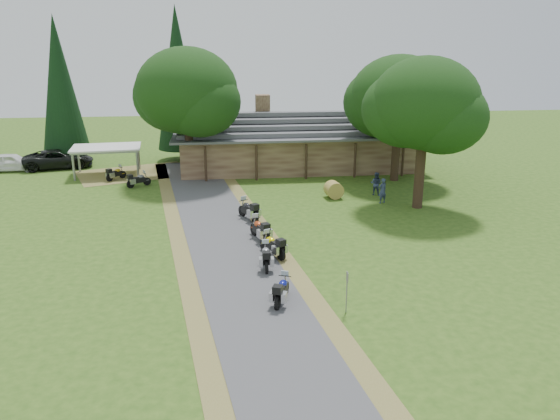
{
  "coord_description": "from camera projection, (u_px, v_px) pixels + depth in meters",
  "views": [
    {
      "loc": [
        -1.03,
        -22.79,
        10.72
      ],
      "look_at": [
        2.34,
        6.21,
        1.6
      ],
      "focal_mm": 35.0,
      "sensor_mm": 36.0,
      "label": 1
    }
  ],
  "objects": [
    {
      "name": "sign_post",
      "position": [
        347.0,
        292.0,
        22.19
      ],
      "size": [
        0.33,
        0.05,
        1.81
      ],
      "primitive_type": null,
      "color": "gray",
      "rests_on": "ground"
    },
    {
      "name": "lodge",
      "position": [
        298.0,
        139.0,
        47.61
      ],
      "size": [
        21.4,
        9.4,
        4.9
      ],
      "primitive_type": null,
      "color": "brown",
      "rests_on": "ground"
    },
    {
      "name": "car_white_sedan",
      "position": [
        11.0,
        160.0,
        46.43
      ],
      "size": [
        2.66,
        5.85,
        1.92
      ],
      "primitive_type": "imported",
      "rotation": [
        0.0,
        0.0,
        1.61
      ],
      "color": "white",
      "rests_on": "ground"
    },
    {
      "name": "motorcycle_row_b",
      "position": [
        266.0,
        255.0,
        26.7
      ],
      "size": [
        0.69,
        1.87,
        1.26
      ],
      "primitive_type": null,
      "rotation": [
        0.0,
        0.0,
        1.52
      ],
      "color": "#95969B",
      "rests_on": "ground"
    },
    {
      "name": "motorcycle_row_e",
      "position": [
        248.0,
        209.0,
        33.85
      ],
      "size": [
        1.49,
        2.08,
        1.37
      ],
      "primitive_type": null,
      "rotation": [
        0.0,
        0.0,
        2.04
      ],
      "color": "black",
      "rests_on": "ground"
    },
    {
      "name": "ground",
      "position": [
        245.0,
        285.0,
        24.92
      ],
      "size": [
        120.0,
        120.0,
        0.0
      ],
      "primitive_type": "plane",
      "color": "#2F5016",
      "rests_on": "ground"
    },
    {
      "name": "motorcycle_row_d",
      "position": [
        260.0,
        228.0,
        30.4
      ],
      "size": [
        1.3,
        2.1,
        1.37
      ],
      "primitive_type": null,
      "rotation": [
        0.0,
        0.0,
        1.92
      ],
      "color": "#B6401A",
      "rests_on": "ground"
    },
    {
      "name": "person_b",
      "position": [
        376.0,
        182.0,
        39.19
      ],
      "size": [
        0.69,
        0.64,
        1.97
      ],
      "primitive_type": "imported",
      "rotation": [
        0.0,
        0.0,
        2.58
      ],
      "color": "#303B59",
      "rests_on": "ground"
    },
    {
      "name": "oak_lodge_left",
      "position": [
        188.0,
        109.0,
        42.24
      ],
      "size": [
        7.85,
        7.85,
        11.27
      ],
      "primitive_type": null,
      "color": "black",
      "rests_on": "ground"
    },
    {
      "name": "motorcycle_carport_b",
      "position": [
        139.0,
        179.0,
        41.53
      ],
      "size": [
        1.76,
        1.43,
        1.19
      ],
      "primitive_type": null,
      "rotation": [
        0.0,
        0.0,
        0.59
      ],
      "color": "slate",
      "rests_on": "ground"
    },
    {
      "name": "person_a",
      "position": [
        383.0,
        189.0,
        37.22
      ],
      "size": [
        0.7,
        0.62,
        2.05
      ],
      "primitive_type": "imported",
      "rotation": [
        0.0,
        0.0,
        3.55
      ],
      "color": "#303B59",
      "rests_on": "ground"
    },
    {
      "name": "driveway",
      "position": [
        231.0,
        253.0,
        28.66
      ],
      "size": [
        51.95,
        51.95,
        0.0
      ],
      "primitive_type": "plane",
      "rotation": [
        0.0,
        0.0,
        0.14
      ],
      "color": "#444447",
      "rests_on": "ground"
    },
    {
      "name": "oak_lodge_right",
      "position": [
        398.0,
        114.0,
        42.04
      ],
      "size": [
        7.66,
        7.66,
        10.48
      ],
      "primitive_type": null,
      "color": "black",
      "rests_on": "ground"
    },
    {
      "name": "hay_bale",
      "position": [
        334.0,
        190.0,
        38.57
      ],
      "size": [
        1.3,
        1.21,
        1.19
      ],
      "primitive_type": "cylinder",
      "rotation": [
        1.57,
        0.0,
        0.11
      ],
      "color": "olive",
      "rests_on": "ground"
    },
    {
      "name": "carport",
      "position": [
        107.0,
        161.0,
        45.05
      ],
      "size": [
        5.79,
        4.15,
        2.37
      ],
      "primitive_type": null,
      "rotation": [
        0.0,
        0.0,
        0.1
      ],
      "color": "silver",
      "rests_on": "ground"
    },
    {
      "name": "cedar_far",
      "position": [
        61.0,
        90.0,
        48.52
      ],
      "size": [
        4.07,
        4.07,
        12.94
      ],
      "primitive_type": "cone",
      "color": "black",
      "rests_on": "ground"
    },
    {
      "name": "oak_driveway",
      "position": [
        423.0,
        124.0,
        34.88
      ],
      "size": [
        6.93,
        6.93,
        11.13
      ],
      "primitive_type": null,
      "color": "black",
      "rests_on": "ground"
    },
    {
      "name": "motorcycle_carport_a",
      "position": [
        116.0,
        173.0,
        43.56
      ],
      "size": [
        1.52,
        1.64,
        1.16
      ],
      "primitive_type": null,
      "rotation": [
        0.0,
        0.0,
        0.86
      ],
      "color": "gold",
      "rests_on": "ground"
    },
    {
      "name": "car_dark_suv",
      "position": [
        58.0,
        154.0,
        47.41
      ],
      "size": [
        4.02,
        6.75,
        2.42
      ],
      "primitive_type": "imported",
      "rotation": [
        0.0,
        0.0,
        1.79
      ],
      "color": "black",
      "rests_on": "ground"
    },
    {
      "name": "motorcycle_row_a",
      "position": [
        282.0,
        289.0,
        23.16
      ],
      "size": [
        1.19,
        1.87,
        1.22
      ],
      "primitive_type": null,
      "rotation": [
        0.0,
        0.0,
        1.2
      ],
      "color": "navy",
      "rests_on": "ground"
    },
    {
      "name": "motorcycle_row_c",
      "position": [
        273.0,
        244.0,
        28.14
      ],
      "size": [
        1.45,
        1.95,
        1.29
      ],
      "primitive_type": null,
      "rotation": [
        0.0,
        0.0,
        2.07
      ],
      "color": "#E8D300",
      "rests_on": "ground"
    },
    {
      "name": "cedar_near",
      "position": [
        179.0,
        85.0,
        48.93
      ],
      "size": [
        4.27,
        4.27,
        13.74
      ],
      "primitive_type": "cone",
      "color": "black",
      "rests_on": "ground"
    }
  ]
}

